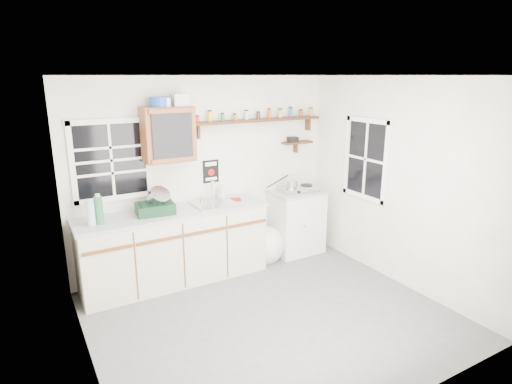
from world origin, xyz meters
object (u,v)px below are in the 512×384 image
Objects in this scene: main_cabinet at (175,246)px; spice_shelf at (258,120)px; right_cabinet at (296,221)px; dish_rack at (156,205)px; hotplate at (299,189)px; upper_cabinet at (168,134)px.

spice_shelf is at bearing 9.20° from main_cabinet.
right_cabinet is at bearing 0.79° from main_cabinet.
spice_shelf is 1.78m from dish_rack.
dish_rack is (-0.20, 0.00, 0.56)m from main_cabinet.
hotplate is at bearing 5.64° from dish_rack.
hotplate is (1.86, 0.01, 0.48)m from main_cabinet.
hotplate reaches higher than main_cabinet.
dish_rack reaches higher than hotplate.
right_cabinet is at bearing -19.86° from spice_shelf.
upper_cabinet is 0.34× the size of spice_shelf.
spice_shelf reaches higher than main_cabinet.
hotplate reaches higher than right_cabinet.
right_cabinet is 2.26m from upper_cabinet.
upper_cabinet is (-1.80, 0.12, 1.37)m from right_cabinet.
upper_cabinet is 1.41× the size of dish_rack.
upper_cabinet reaches higher than main_cabinet.
dish_rack reaches higher than main_cabinet.
upper_cabinet is at bearing 176.24° from right_cabinet.
main_cabinet is at bearing -174.01° from hotplate.
hotplate is (0.02, -0.02, 0.49)m from right_cabinet.
upper_cabinet is 1.29m from spice_shelf.
main_cabinet is 5.03× the size of dish_rack.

